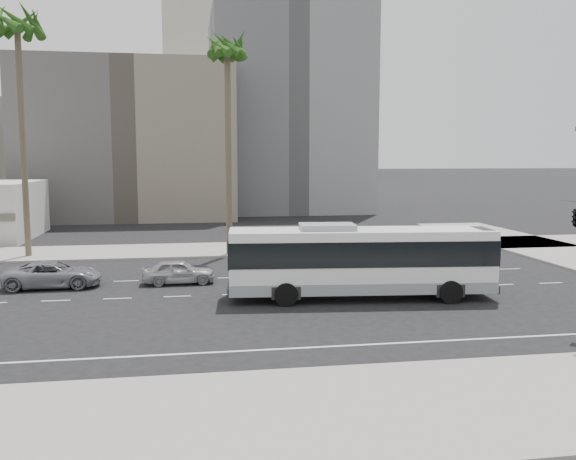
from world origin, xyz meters
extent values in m
plane|color=black|center=(0.00, 0.00, 0.00)|extent=(700.00, 700.00, 0.00)
cube|color=gray|center=(0.00, 15.50, 0.07)|extent=(120.00, 7.00, 0.15)
cube|color=gray|center=(0.00, -15.50, 0.07)|extent=(120.00, 7.00, 0.15)
cube|color=#5F5955|center=(-12.00, 45.00, 9.00)|extent=(24.00, 18.00, 18.00)
cube|color=slate|center=(8.00, 52.00, 13.00)|extent=(20.00, 20.00, 26.00)
cube|color=beige|center=(-2.00, 250.00, 22.00)|extent=(42.00, 42.00, 44.00)
cube|color=beige|center=(-2.00, 250.00, 60.00)|extent=(26.00, 26.00, 32.00)
cube|color=slate|center=(45.00, 230.00, 35.00)|extent=(26.00, 26.00, 70.00)
cube|color=slate|center=(70.00, 260.00, 30.00)|extent=(22.00, 22.00, 60.00)
cube|color=white|center=(3.22, -1.83, 2.05)|extent=(13.45, 4.13, 2.97)
cube|color=black|center=(3.22, -1.83, 2.45)|extent=(13.51, 4.20, 1.25)
cube|color=gray|center=(3.22, -1.83, 0.74)|extent=(13.47, 4.18, 0.57)
cube|color=gray|center=(1.51, -1.83, 3.65)|extent=(2.90, 2.07, 0.34)
cube|color=#262628|center=(9.50, -1.83, 3.36)|extent=(0.87, 2.11, 0.34)
cylinder|color=black|center=(7.44, -3.29, 0.57)|extent=(1.14, 0.34, 1.14)
cylinder|color=black|center=(7.44, -0.37, 0.57)|extent=(1.14, 0.34, 1.14)
cylinder|color=black|center=(-0.66, -3.29, 0.57)|extent=(1.14, 0.34, 1.14)
cylinder|color=black|center=(-0.66, -0.37, 0.57)|extent=(1.14, 0.34, 1.14)
imported|color=#A7A7AC|center=(-5.97, 3.33, 0.69)|extent=(1.71, 4.11, 1.39)
imported|color=gray|center=(-12.81, 3.39, 0.72)|extent=(2.54, 5.26, 1.45)
cylinder|color=brown|center=(-2.45, 12.95, 7.28)|extent=(0.40, 0.40, 14.55)
cylinder|color=brown|center=(-16.73, 14.25, 7.96)|extent=(0.50, 0.50, 15.93)
camera|label=1|loc=(-5.33, -31.43, 7.13)|focal=38.16mm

